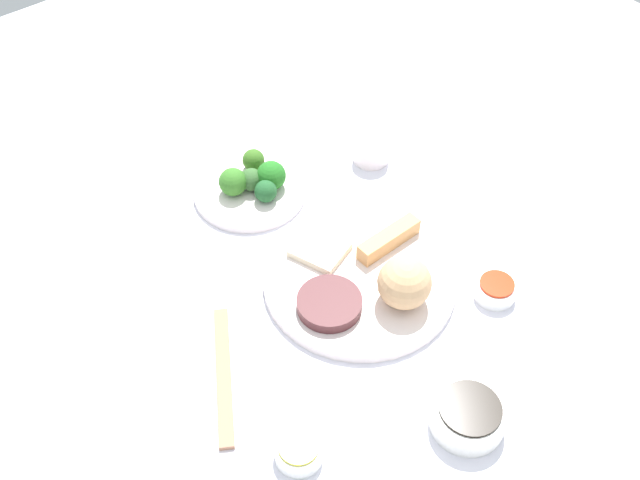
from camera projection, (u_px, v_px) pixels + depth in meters
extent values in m
cube|color=white|center=(339.00, 307.00, 1.11)|extent=(2.20, 2.20, 0.02)
cylinder|color=white|center=(360.00, 278.00, 1.12)|extent=(0.30, 0.30, 0.02)
sphere|color=tan|center=(404.00, 283.00, 1.06)|extent=(0.08, 0.08, 0.08)
cube|color=tan|center=(389.00, 239.00, 1.15)|extent=(0.03, 0.12, 0.03)
cube|color=beige|center=(320.00, 249.00, 1.14)|extent=(0.10, 0.09, 0.01)
cylinder|color=#4F2528|center=(329.00, 303.00, 1.07)|extent=(0.10, 0.10, 0.02)
cylinder|color=white|center=(250.00, 190.00, 1.26)|extent=(0.19, 0.19, 0.01)
sphere|color=#226E20|center=(271.00, 175.00, 1.23)|extent=(0.05, 0.05, 0.05)
sphere|color=#367325|center=(233.00, 182.00, 1.23)|extent=(0.05, 0.05, 0.05)
sphere|color=#345E2D|center=(251.00, 180.00, 1.24)|extent=(0.04, 0.04, 0.04)
sphere|color=#20572A|center=(266.00, 191.00, 1.22)|extent=(0.04, 0.04, 0.04)
sphere|color=#37651F|center=(253.00, 160.00, 1.27)|extent=(0.04, 0.04, 0.04)
cylinder|color=white|center=(470.00, 415.00, 0.96)|extent=(0.10, 0.10, 0.04)
cylinder|color=black|center=(472.00, 407.00, 0.94)|extent=(0.08, 0.08, 0.00)
cylinder|color=white|center=(495.00, 290.00, 1.10)|extent=(0.06, 0.06, 0.02)
cylinder|color=red|center=(497.00, 284.00, 1.09)|extent=(0.05, 0.05, 0.00)
cylinder|color=white|center=(299.00, 451.00, 0.93)|extent=(0.06, 0.06, 0.02)
cylinder|color=yellow|center=(299.00, 446.00, 0.92)|extent=(0.05, 0.05, 0.00)
cylinder|color=white|center=(371.00, 149.00, 1.30)|extent=(0.06, 0.06, 0.05)
cube|color=#A77053|center=(224.00, 374.00, 1.01)|extent=(0.20, 0.14, 0.01)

